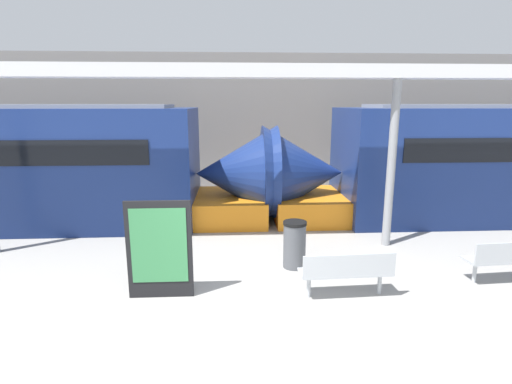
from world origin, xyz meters
TOP-DOWN VIEW (x-y plane):
  - ground_plane at (0.00, 0.00)m, footprint 60.00×60.00m
  - station_wall at (0.00, 10.28)m, footprint 56.00×0.20m
  - train_right at (-6.36, 6.19)m, footprint 14.75×2.93m
  - bench_near at (1.77, 1.36)m, footprint 1.58×0.51m
  - trash_bin at (1.08, 2.70)m, footprint 0.47×0.47m
  - poster_board at (-1.36, 1.56)m, footprint 1.09×0.07m
  - support_column_near at (3.41, 3.87)m, footprint 0.19×0.19m
  - canopy_beam at (3.41, 3.87)m, footprint 28.00×0.60m

SIDE VIEW (x-z plane):
  - ground_plane at x=0.00m, z-range 0.00..0.00m
  - trash_bin at x=1.08m, z-range 0.00..0.95m
  - bench_near at x=1.77m, z-range 0.08..0.90m
  - poster_board at x=-1.36m, z-range 0.01..1.70m
  - train_right at x=-6.36m, z-range -0.08..3.12m
  - support_column_near at x=3.41m, z-range 0.00..3.74m
  - station_wall at x=0.00m, z-range 0.00..5.00m
  - canopy_beam at x=3.41m, z-range 3.74..4.02m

